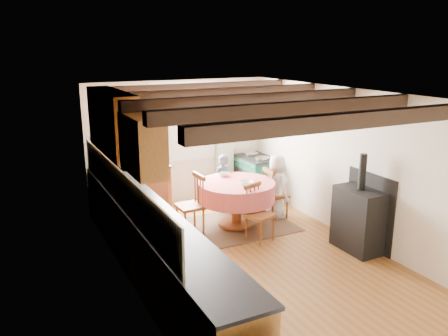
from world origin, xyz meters
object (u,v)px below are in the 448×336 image
child_right (277,187)px  chair_left (190,204)px  aga_range (256,177)px  cast_iron_stove (360,203)px  child_far (222,183)px  chair_near (260,213)px  chair_right (276,193)px  cup (246,187)px  dining_table (236,204)px

child_right → chair_left: bearing=90.9°
aga_range → cast_iron_stove: cast_iron_stove is taller
aga_range → chair_left: bearing=-150.5°
chair_left → cast_iron_stove: (2.02, -1.76, 0.25)m
chair_left → cast_iron_stove: size_ratio=0.66×
cast_iron_stove → child_far: bearing=114.2°
chair_near → child_far: (0.07, 1.48, 0.08)m
chair_left → aga_range: size_ratio=1.06×
chair_near → cast_iron_stove: 1.53m
chair_right → cup: bearing=122.4°
aga_range → child_far: bearing=-157.3°
aga_range → cast_iron_stove: size_ratio=0.62×
aga_range → cup: cup is taller
dining_table → cup: 0.62m
aga_range → cup: size_ratio=8.57×
chair_left → chair_right: bearing=86.7°
chair_near → cup: size_ratio=8.45×
dining_table → cast_iron_stove: 2.08m
aga_range → child_far: size_ratio=0.86×
chair_near → child_far: 1.48m
chair_left → dining_table: bearing=81.1°
dining_table → chair_left: (-0.82, 0.10, 0.10)m
dining_table → chair_left: chair_left is taller
chair_right → child_right: (0.00, -0.01, 0.12)m
dining_table → cup: (-0.06, -0.43, 0.45)m
child_far → chair_left: bearing=18.8°
chair_left → chair_right: chair_left is taller
child_right → cup: child_right is taller
chair_right → aga_range: 1.15m
cast_iron_stove → chair_right: bearing=102.0°
cup → chair_left: bearing=145.3°
dining_table → chair_right: size_ratio=1.43×
chair_near → aga_range: 2.17m
chair_near → aga_range: bearing=41.8°
aga_range → child_far: child_far is taller
child_far → cup: 1.25m
child_far → child_right: size_ratio=0.94×
chair_near → dining_table: bearing=74.3°
aga_range → cast_iron_stove: 2.86m
chair_right → chair_near: bearing=137.9°
chair_left → child_far: child_far is taller
child_right → chair_near: bearing=136.0°
dining_table → cup: size_ratio=11.95×
chair_near → chair_left: chair_left is taller
child_far → chair_near: bearing=70.3°
chair_near → child_far: bearing=68.2°
dining_table → aga_range: bearing=47.2°
dining_table → child_right: size_ratio=1.13×
chair_left → chair_right: size_ratio=1.09×
dining_table → child_far: bearing=81.9°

